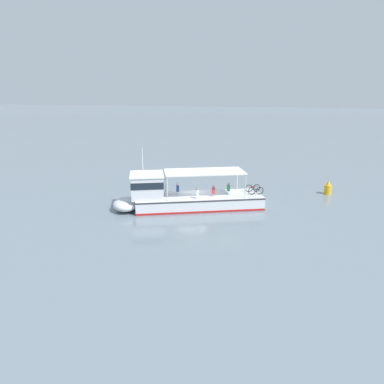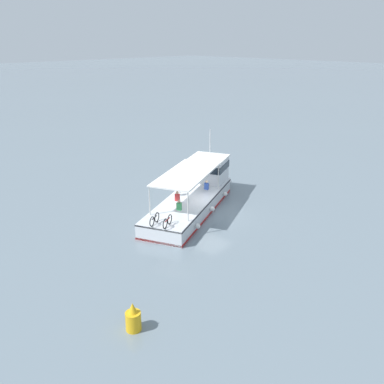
% 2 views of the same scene
% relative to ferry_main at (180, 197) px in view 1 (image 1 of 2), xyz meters
% --- Properties ---
extents(ground_plane, '(400.00, 400.00, 0.00)m').
position_rel_ferry_main_xyz_m(ground_plane, '(-2.01, 0.52, -1.02)').
color(ground_plane, slate).
extents(ferry_main, '(7.97, 12.87, 5.32)m').
position_rel_ferry_main_xyz_m(ferry_main, '(0.00, 0.00, 0.00)').
color(ferry_main, silver).
rests_on(ferry_main, ground).
extents(channel_buoy, '(0.70, 0.70, 1.40)m').
position_rel_ferry_main_xyz_m(channel_buoy, '(-8.18, 12.48, -0.45)').
color(channel_buoy, gold).
rests_on(channel_buoy, ground).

